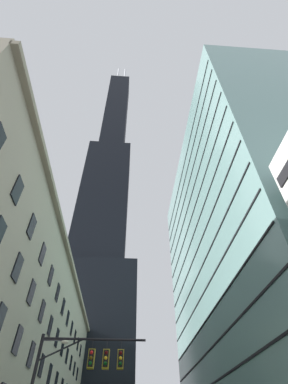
{
  "coord_description": "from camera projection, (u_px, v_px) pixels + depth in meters",
  "views": [
    {
      "loc": [
        -1.81,
        -13.61,
        1.37
      ],
      "look_at": [
        0.92,
        26.56,
        39.25
      ],
      "focal_mm": 25.56,
      "sensor_mm": 36.0,
      "label": 1
    }
  ],
  "objects": [
    {
      "name": "glass_office_midrise",
      "position": [
        245.0,
        251.0,
        52.72
      ],
      "size": [
        19.74,
        53.46,
        58.37
      ],
      "color": "gray",
      "rests_on": "ground"
    },
    {
      "name": "dark_skyscraper",
      "position": [
        101.0,
        232.0,
        105.4
      ],
      "size": [
        27.43,
        27.43,
        212.12
      ],
      "color": "black",
      "rests_on": "ground"
    },
    {
      "name": "traffic_signal_mast",
      "position": [
        86.0,
        369.0,
        16.21
      ],
      "size": [
        6.65,
        0.63,
        6.5
      ],
      "color": "black",
      "rests_on": "sidewalk_left"
    }
  ]
}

